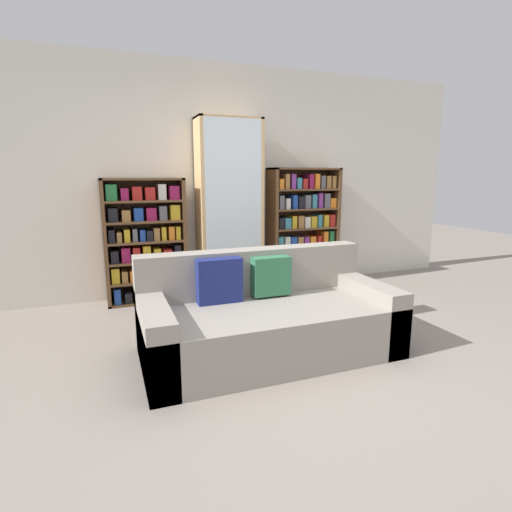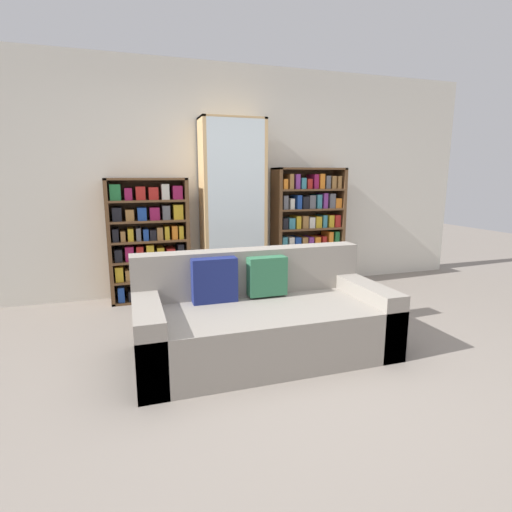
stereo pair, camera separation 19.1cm
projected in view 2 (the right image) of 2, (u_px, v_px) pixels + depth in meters
name	position (u px, v px, depth m)	size (l,w,h in m)	color
ground_plane	(297.00, 370.00, 2.95)	(16.00, 16.00, 0.00)	gray
wall_back	(222.00, 181.00, 4.85)	(6.78, 0.06, 2.70)	silver
couch	(261.00, 319.00, 3.21)	(1.98, 0.95, 0.80)	gray
bookshelf_left	(149.00, 241.00, 4.52)	(0.88, 0.32, 1.39)	brown
display_cabinet	(233.00, 208.00, 4.73)	(0.75, 0.36, 2.06)	tan
bookshelf_right	(308.00, 230.00, 5.11)	(0.91, 0.32, 1.51)	brown
wine_bottle	(303.00, 290.00, 4.43)	(0.09, 0.09, 0.40)	#192333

